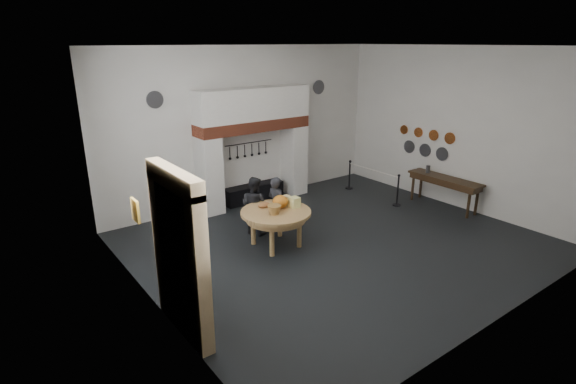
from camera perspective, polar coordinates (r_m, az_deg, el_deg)
floor at (r=10.93m, az=6.29°, el=-6.37°), size 9.00×8.00×0.02m
ceiling at (r=9.92m, az=7.25°, el=17.92°), size 9.00×8.00×0.02m
wall_back at (r=13.31m, az=-5.24°, el=8.40°), size 9.00×0.02×4.50m
wall_front at (r=7.91m, az=26.97°, el=-0.76°), size 9.00×0.02×4.50m
wall_left at (r=7.91m, az=-17.78°, el=0.42°), size 0.02×8.00×4.50m
wall_right at (r=13.63m, az=20.79°, el=7.51°), size 0.02×8.00×4.50m
chimney_pier_left at (r=12.59m, az=-9.96°, el=2.09°), size 0.55×0.70×2.15m
chimney_pier_right at (r=14.10m, az=0.76°, el=4.16°), size 0.55×0.70×2.15m
hearth_brick_band at (r=13.01m, az=-4.43°, el=8.45°), size 3.50×0.72×0.32m
chimney_hood at (r=12.92m, az=-4.50°, el=11.11°), size 3.50×0.70×0.90m
iron_range at (r=13.58m, az=-4.37°, el=-0.09°), size 1.90×0.45×0.50m
utensil_rail at (r=13.35m, az=-5.00°, el=6.24°), size 1.60×0.02×0.02m
door_recess at (r=7.42m, az=-14.14°, el=-8.84°), size 0.04×1.10×2.50m
door_jamb_near at (r=6.85m, az=-11.12°, el=-10.55°), size 0.22×0.30×2.60m
door_jamb_far at (r=8.02m, az=-15.57°, el=-6.42°), size 0.22×0.30×2.60m
door_lintel at (r=6.93m, az=-14.37°, el=1.68°), size 0.22×1.70×0.30m
wall_plaque at (r=8.85m, az=-18.82°, el=-2.22°), size 0.05×0.34×0.44m
work_table at (r=10.39m, az=-1.55°, el=-2.59°), size 1.94×1.94×0.07m
pumpkin at (r=10.50m, az=-0.98°, el=-1.23°), size 0.36×0.36×0.31m
cheese_block_big at (r=10.57m, az=0.82°, el=-1.30°), size 0.22×0.22×0.24m
cheese_block_small at (r=10.79m, az=-0.24°, el=-0.99°), size 0.18×0.18×0.20m
wicker_basket at (r=10.14m, az=-1.75°, el=-2.26°), size 0.38×0.38×0.22m
bread_loaf at (r=10.57m, az=-3.09°, el=-1.65°), size 0.31×0.18×0.13m
visitor_near at (r=11.05m, az=-1.46°, el=-1.78°), size 0.42×0.59×1.49m
visitor_far at (r=11.16m, az=-4.33°, el=-1.69°), size 0.79×0.87×1.46m
side_table at (r=13.59m, az=19.31°, el=1.64°), size 0.55×2.20×0.06m
pewter_jug at (r=13.88m, az=17.35°, el=2.79°), size 0.12×0.12×0.22m
copper_pan_a at (r=13.76m, az=19.86°, el=6.43°), size 0.03×0.34×0.34m
copper_pan_b at (r=14.06m, az=18.00°, el=6.87°), size 0.03×0.32×0.32m
copper_pan_c at (r=14.38m, az=16.23°, el=7.28°), size 0.03×0.30×0.30m
copper_pan_d at (r=14.71m, az=14.53°, el=7.67°), size 0.03×0.28×0.28m
pewter_plate_left at (r=13.97m, az=18.96°, el=4.59°), size 0.03×0.40×0.40m
pewter_plate_mid at (r=14.30m, az=17.00°, el=5.10°), size 0.03×0.40×0.40m
pewter_plate_right at (r=14.66m, az=15.12°, el=5.58°), size 0.03×0.40×0.40m
pewter_plate_back_left at (r=11.96m, az=-16.55°, el=11.17°), size 0.44×0.03×0.44m
pewter_plate_back_right at (r=14.73m, az=3.93°, el=13.15°), size 0.44×0.03×0.44m
barrier_post_near at (r=13.46m, az=13.76°, el=0.13°), size 0.05×0.05×0.90m
barrier_post_far at (r=14.74m, az=7.82°, el=2.11°), size 0.05×0.05×0.90m
barrier_rope at (r=13.97m, az=10.76°, el=2.73°), size 0.04×2.00×0.04m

